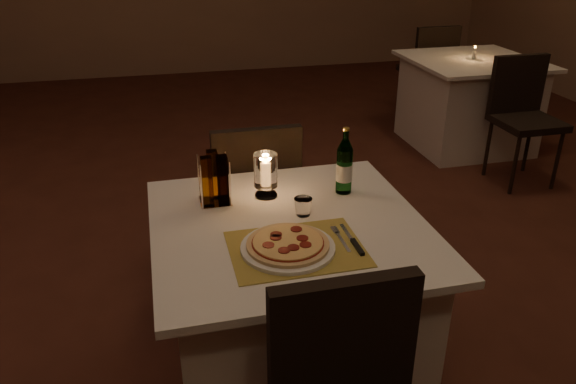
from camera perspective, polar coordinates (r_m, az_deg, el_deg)
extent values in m
cube|color=#4D2218|center=(2.89, -2.84, -11.62)|extent=(8.00, 10.00, 0.02)
cube|color=silver|center=(2.27, 0.12, -11.76)|extent=(0.88, 0.88, 0.71)
cube|color=silver|center=(2.07, 0.13, -3.60)|extent=(1.00, 1.00, 0.03)
cube|color=black|center=(1.61, 5.64, -15.16)|extent=(0.42, 0.05, 0.42)
cube|color=black|center=(2.89, -3.72, -0.65)|extent=(0.42, 0.42, 0.05)
cube|color=black|center=(2.63, -3.12, 2.11)|extent=(0.42, 0.05, 0.42)
cylinder|color=black|center=(3.18, -1.14, -2.89)|extent=(0.03, 0.03, 0.44)
cylinder|color=black|center=(3.13, -7.23, -3.58)|extent=(0.03, 0.03, 0.44)
cylinder|color=black|center=(2.89, 0.37, -6.02)|extent=(0.03, 0.03, 0.44)
cylinder|color=black|center=(2.84, -6.35, -6.85)|extent=(0.03, 0.03, 0.44)
cube|color=#A68F39|center=(1.91, 0.86, -5.79)|extent=(0.45, 0.34, 0.00)
cylinder|color=white|center=(1.90, -0.02, -5.68)|extent=(0.32, 0.32, 0.01)
cylinder|color=#D8B77F|center=(1.89, -0.02, -5.34)|extent=(0.28, 0.28, 0.01)
cylinder|color=maroon|center=(1.89, -0.02, -5.14)|extent=(0.24, 0.24, 0.00)
cylinder|color=#EACC7F|center=(1.88, -0.02, -5.05)|extent=(0.24, 0.24, 0.00)
cylinder|color=maroon|center=(1.90, 1.48, -4.71)|extent=(0.04, 0.04, 0.00)
cylinder|color=maroon|center=(1.95, 0.85, -3.79)|extent=(0.04, 0.04, 0.00)
cylinder|color=maroon|center=(1.92, -1.21, -4.33)|extent=(0.04, 0.04, 0.00)
cylinder|color=maroon|center=(1.90, -1.25, -4.63)|extent=(0.04, 0.04, 0.00)
cylinder|color=maroon|center=(1.86, -2.01, -5.39)|extent=(0.04, 0.04, 0.00)
cylinder|color=maroon|center=(1.83, -0.41, -5.94)|extent=(0.04, 0.04, 0.00)
cylinder|color=maroon|center=(1.84, 0.55, -5.65)|extent=(0.04, 0.04, 0.00)
cylinder|color=maroon|center=(1.86, 1.79, -5.36)|extent=(0.04, 0.04, 0.00)
cube|color=silver|center=(1.95, 5.58, -5.06)|extent=(0.01, 0.14, 0.00)
cube|color=silver|center=(2.02, 4.80, -3.87)|extent=(0.02, 0.05, 0.00)
cube|color=black|center=(1.92, 7.07, -5.56)|extent=(0.02, 0.10, 0.01)
cube|color=silver|center=(2.01, 5.97, -4.10)|extent=(0.01, 0.12, 0.00)
cylinder|color=#539B55|center=(2.28, 5.73, 2.13)|extent=(0.06, 0.06, 0.19)
cylinder|color=#539B55|center=(2.22, 5.90, 5.82)|extent=(0.02, 0.02, 0.04)
cylinder|color=gold|center=(2.21, 5.93, 6.38)|extent=(0.03, 0.03, 0.01)
cylinder|color=silver|center=(2.28, 5.72, 2.03)|extent=(0.07, 0.07, 0.07)
cylinder|color=white|center=(2.27, -2.24, -0.29)|extent=(0.09, 0.09, 0.01)
cylinder|color=white|center=(2.26, -2.25, 0.23)|extent=(0.02, 0.02, 0.04)
cylinder|color=white|center=(2.22, -2.29, 2.24)|extent=(0.09, 0.09, 0.14)
cylinder|color=white|center=(2.23, -2.28, 1.92)|extent=(0.03, 0.03, 0.10)
ellipsoid|color=orange|center=(2.20, -2.31, 3.42)|extent=(0.02, 0.02, 0.03)
cube|color=white|center=(2.24, -7.37, -0.96)|extent=(0.12, 0.12, 0.01)
cylinder|color=white|center=(2.14, -8.78, 0.47)|extent=(0.01, 0.01, 0.18)
cylinder|color=white|center=(2.15, -5.87, 0.78)|extent=(0.01, 0.01, 0.18)
cylinder|color=white|center=(2.24, -9.07, 1.63)|extent=(0.01, 0.01, 0.18)
cylinder|color=white|center=(2.25, -6.29, 1.92)|extent=(0.01, 0.01, 0.18)
cube|color=#BF8C33|center=(2.16, -8.21, 1.05)|extent=(0.04, 0.04, 0.20)
cube|color=#3F1E14|center=(2.17, -6.64, 1.22)|extent=(0.04, 0.04, 0.20)
cube|color=#BF8C33|center=(2.22, -7.62, 1.76)|extent=(0.04, 0.04, 0.20)
cube|color=silver|center=(5.01, 17.72, 8.43)|extent=(0.88, 0.88, 0.71)
cube|color=silver|center=(4.92, 18.31, 12.54)|extent=(1.00, 1.00, 0.03)
cube|color=black|center=(4.35, 23.16, 6.51)|extent=(0.42, 0.42, 0.05)
cube|color=black|center=(4.44, 22.30, 10.11)|extent=(0.42, 0.05, 0.42)
cylinder|color=black|center=(4.21, 22.04, 2.56)|extent=(0.03, 0.03, 0.44)
cylinder|color=black|center=(4.41, 25.66, 2.91)|extent=(0.03, 0.03, 0.44)
cylinder|color=black|center=(4.46, 19.63, 4.25)|extent=(0.03, 0.03, 0.44)
cylinder|color=black|center=(4.66, 23.16, 4.51)|extent=(0.03, 0.03, 0.44)
cube|color=black|center=(5.66, 13.77, 11.89)|extent=(0.42, 0.42, 0.05)
cube|color=black|center=(5.45, 14.91, 13.75)|extent=(0.42, 0.05, 0.42)
cylinder|color=black|center=(5.94, 14.27, 10.07)|extent=(0.03, 0.03, 0.44)
cylinder|color=black|center=(5.79, 11.24, 9.98)|extent=(0.03, 0.03, 0.44)
cylinder|color=black|center=(5.65, 15.84, 9.12)|extent=(0.03, 0.03, 0.44)
cylinder|color=black|center=(5.50, 12.70, 9.01)|extent=(0.03, 0.03, 0.44)
cylinder|color=white|center=(4.91, 18.40, 13.21)|extent=(0.03, 0.03, 0.09)
ellipsoid|color=orange|center=(4.90, 18.49, 13.81)|extent=(0.01, 0.01, 0.02)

